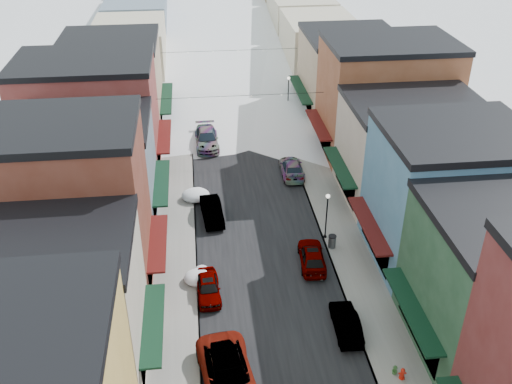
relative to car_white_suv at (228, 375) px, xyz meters
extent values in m
cube|color=black|center=(3.50, 49.72, -0.88)|extent=(10.00, 160.00, 0.01)
cube|color=gray|center=(-3.10, 49.72, -0.81)|extent=(3.20, 160.00, 0.15)
cube|color=gray|center=(10.10, 49.72, -0.81)|extent=(3.20, 160.00, 0.15)
cube|color=slate|center=(-1.55, 49.72, -0.81)|extent=(0.10, 160.00, 0.15)
cube|color=slate|center=(8.55, 49.72, -0.81)|extent=(0.10, 160.00, 0.15)
cube|color=#BDAE98|center=(-9.70, 2.22, 3.61)|extent=(10.00, 8.00, 9.00)
cube|color=black|center=(-9.70, 2.22, 8.36)|extent=(10.20, 8.20, 0.50)
cube|color=black|center=(-4.10, 2.22, 2.31)|extent=(1.20, 6.80, 0.15)
cube|color=maroon|center=(-10.20, 10.22, 5.11)|extent=(11.00, 8.00, 12.00)
cube|color=black|center=(-10.20, 10.22, 11.36)|extent=(11.20, 8.20, 0.50)
cube|color=#4D0F0D|center=(-4.10, 10.22, 2.31)|extent=(1.20, 6.80, 0.15)
cube|color=slate|center=(-9.70, 18.72, 3.36)|extent=(10.00, 9.00, 8.50)
cube|color=black|center=(-9.70, 18.72, 7.86)|extent=(10.20, 9.20, 0.50)
cube|color=black|center=(-4.10, 18.72, 2.31)|extent=(1.20, 7.65, 0.15)
cube|color=maroon|center=(-10.70, 27.72, 4.36)|extent=(12.00, 9.00, 10.50)
cube|color=black|center=(-10.70, 27.72, 9.86)|extent=(12.20, 9.20, 0.50)
cube|color=#4D0F0D|center=(-4.10, 27.72, 2.31)|extent=(1.20, 7.65, 0.15)
cube|color=tan|center=(-9.70, 37.72, 3.86)|extent=(10.00, 11.00, 9.50)
cube|color=black|center=(-9.70, 37.72, 8.86)|extent=(10.20, 11.20, 0.50)
cube|color=black|center=(-4.10, 37.72, 2.31)|extent=(1.20, 9.35, 0.15)
cube|color=#21452C|center=(16.70, 1.72, 3.61)|extent=(10.00, 9.00, 9.00)
cube|color=black|center=(11.10, 1.72, 2.31)|extent=(1.20, 7.65, 0.15)
cube|color=teal|center=(16.70, 10.72, 4.11)|extent=(10.00, 9.00, 10.00)
cube|color=black|center=(16.70, 10.72, 9.36)|extent=(10.20, 9.20, 0.50)
cube|color=#4D0F0D|center=(11.10, 10.72, 2.31)|extent=(1.20, 7.65, 0.15)
cube|color=#B8A694|center=(17.20, 19.72, 3.36)|extent=(11.00, 9.00, 8.50)
cube|color=black|center=(17.20, 19.72, 7.86)|extent=(11.20, 9.20, 0.50)
cube|color=black|center=(11.10, 19.72, 2.31)|extent=(1.20, 7.65, 0.15)
cube|color=brown|center=(17.70, 28.72, 4.61)|extent=(12.00, 9.00, 11.00)
cube|color=black|center=(17.70, 28.72, 10.36)|extent=(12.20, 9.20, 0.50)
cube|color=#4D0F0D|center=(11.10, 28.72, 2.31)|extent=(1.20, 7.65, 0.15)
cube|color=#9F8568|center=(16.70, 38.72, 3.61)|extent=(10.00, 11.00, 9.00)
cube|color=black|center=(16.70, 38.72, 8.36)|extent=(10.20, 11.20, 0.50)
cube|color=black|center=(11.10, 38.72, 2.31)|extent=(1.20, 9.35, 0.15)
cube|color=gray|center=(-9.00, 51.72, 3.11)|extent=(9.00, 13.00, 8.00)
cube|color=gray|center=(16.00, 51.72, 3.11)|extent=(9.00, 13.00, 8.00)
cube|color=gray|center=(-9.00, 65.72, 3.11)|extent=(9.00, 13.00, 8.00)
cube|color=gray|center=(16.00, 65.72, 3.11)|extent=(9.00, 13.00, 8.00)
cube|color=gray|center=(-9.00, 79.72, 3.11)|extent=(9.00, 13.00, 8.00)
cube|color=gray|center=(16.00, 79.72, 3.11)|extent=(9.00, 13.00, 8.00)
cylinder|color=black|center=(3.50, 29.72, 5.31)|extent=(16.40, 0.04, 0.04)
cylinder|color=black|center=(3.50, 44.72, 5.31)|extent=(16.40, 0.04, 0.04)
imported|color=silver|center=(0.00, 0.00, 0.00)|extent=(3.72, 6.70, 1.77)
imported|color=#A8ADB1|center=(-0.80, 8.05, -0.21)|extent=(1.78, 4.04, 1.35)
imported|color=black|center=(-0.09, 17.71, -0.14)|extent=(2.00, 4.67, 1.50)
imported|color=gray|center=(0.00, 31.69, -0.04)|extent=(2.53, 5.91, 1.70)
imported|color=black|center=(7.80, 3.59, -0.20)|extent=(1.60, 4.23, 1.38)
imported|color=gray|center=(7.00, 10.64, -0.11)|extent=(2.17, 4.67, 1.55)
imported|color=black|center=(7.80, 24.52, -0.15)|extent=(2.24, 5.15, 1.48)
imported|color=gray|center=(1.44, 40.87, -0.05)|extent=(2.57, 5.13, 1.68)
imported|color=white|center=(5.70, 54.12, -0.22)|extent=(2.53, 4.93, 1.33)
cylinder|color=red|center=(10.06, -0.69, -0.69)|extent=(0.34, 0.34, 0.10)
cylinder|color=red|center=(10.06, -0.69, -0.44)|extent=(0.24, 0.24, 0.60)
sphere|color=red|center=(10.06, -0.69, -0.09)|extent=(0.26, 0.26, 0.26)
cylinder|color=red|center=(10.06, -0.69, -0.34)|extent=(0.45, 0.10, 0.10)
cylinder|color=#4E5053|center=(8.92, 12.41, -0.24)|extent=(0.58, 0.58, 1.00)
cylinder|color=black|center=(8.92, 12.41, 0.29)|extent=(0.62, 0.62, 0.07)
cylinder|color=black|center=(8.70, 13.79, -0.69)|extent=(0.27, 0.27, 0.09)
cylinder|color=black|center=(8.70, 13.79, 1.09)|extent=(0.11, 0.11, 3.66)
sphere|color=white|center=(8.70, 13.79, 3.06)|extent=(0.33, 0.33, 0.33)
cylinder|color=black|center=(9.89, 39.71, -0.69)|extent=(0.30, 0.30, 0.10)
cylinder|color=black|center=(9.89, 39.71, 1.23)|extent=(0.12, 0.12, 3.94)
sphere|color=white|center=(9.89, 39.71, 3.35)|extent=(0.35, 0.35, 0.35)
imported|color=#36662E|center=(9.74, -0.32, -0.45)|extent=(0.39, 0.39, 0.58)
ellipsoid|color=white|center=(-1.40, 9.47, -0.43)|extent=(2.18, 1.85, 0.92)
ellipsoid|color=white|center=(-1.20, 10.67, -0.65)|extent=(0.93, 0.84, 0.47)
ellipsoid|color=white|center=(-1.40, 20.84, -0.36)|extent=(2.48, 2.10, 1.05)
ellipsoid|color=white|center=(-1.20, 22.04, -0.62)|extent=(1.06, 0.95, 0.53)
camera|label=1|loc=(-0.95, -22.58, 25.46)|focal=40.00mm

